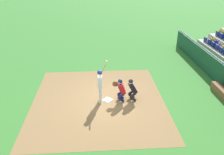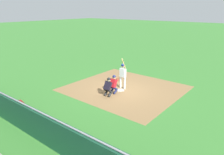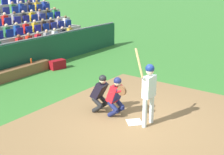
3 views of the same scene
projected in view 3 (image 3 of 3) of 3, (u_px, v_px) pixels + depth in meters
ground_plane at (134, 123)px, 9.20m from camera, size 160.00×160.00×0.00m
infield_dirt_patch at (149, 127)px, 8.92m from camera, size 7.72×7.16×0.01m
home_plate_marker at (134, 122)px, 9.19m from camera, size 0.62×0.62×0.02m
batter_at_plate at (149, 88)px, 8.71m from camera, size 0.57×0.54×2.29m
catcher_crouching at (116, 95)px, 9.41m from camera, size 0.48×0.72×1.30m
home_plate_umpire at (100, 91)px, 9.75m from camera, size 0.49×0.52×1.27m
dugout_bench at (17, 72)px, 13.28m from camera, size 3.40×0.40×0.44m
water_bottle_on_bench at (31, 61)px, 13.87m from camera, size 0.07×0.07×0.22m
equipment_duffel_bag at (58, 64)px, 14.52m from camera, size 0.79×0.49×0.42m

